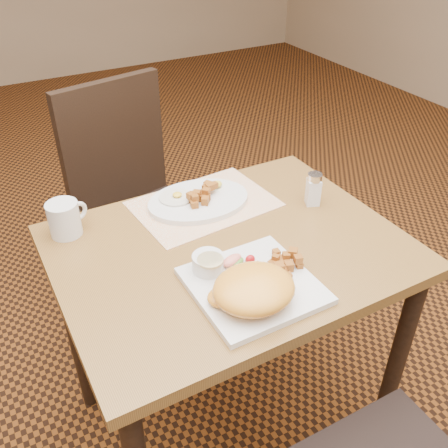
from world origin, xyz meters
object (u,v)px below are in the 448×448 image
plate_square (253,286)px  coffee_mug (65,219)px  table (230,277)px  plate_oval (199,201)px  salt_shaker (314,189)px  chair_far (135,198)px

plate_square → coffee_mug: size_ratio=2.47×
table → plate_oval: (0.02, 0.22, 0.12)m
table → plate_square: size_ratio=3.21×
plate_oval → coffee_mug: coffee_mug is taller
salt_shaker → table: bearing=-168.9°
table → chair_far: bearing=92.9°
chair_far → salt_shaker: chair_far is taller
chair_far → coffee_mug: 0.59m
table → salt_shaker: (0.31, 0.06, 0.16)m
plate_square → plate_oval: 0.40m
plate_square → plate_oval: size_ratio=0.92×
chair_far → salt_shaker: size_ratio=9.70×
plate_square → plate_oval: bearing=82.2°
table → plate_square: plate_square is taller
table → coffee_mug: coffee_mug is taller
table → salt_shaker: bearing=11.1°
plate_square → chair_far: bearing=89.9°
plate_square → salt_shaker: bearing=33.8°
plate_square → table: bearing=78.2°
plate_square → coffee_mug: 0.54m
chair_far → plate_oval: (0.05, -0.46, 0.22)m
chair_far → table: bearing=80.9°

